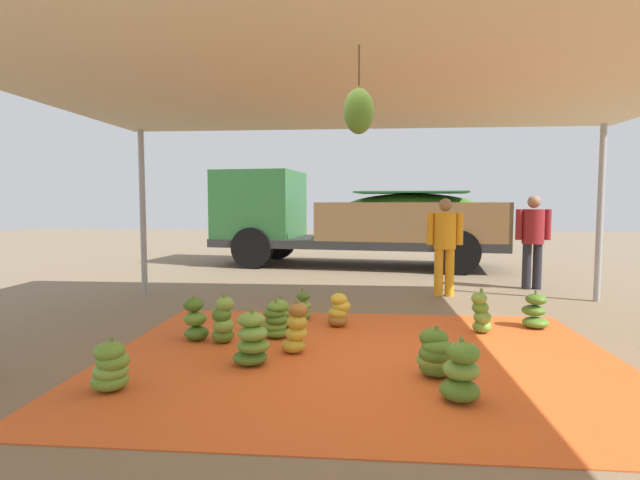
{
  "coord_description": "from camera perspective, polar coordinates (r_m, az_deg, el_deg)",
  "views": [
    {
      "loc": [
        0.01,
        -5.01,
        1.61
      ],
      "look_at": [
        -0.56,
        1.59,
        1.1
      ],
      "focal_mm": 27.85,
      "sensor_mm": 36.0,
      "label": 1
    }
  ],
  "objects": [
    {
      "name": "banana_bunch_0",
      "position": [
        5.01,
        -7.84,
        -11.41
      ],
      "size": [
        0.47,
        0.47,
        0.56
      ],
      "color": "#477523",
      "rests_on": "tarp_orange"
    },
    {
      "name": "tent_canopy",
      "position": [
        5.07,
        4.95,
        18.18
      ],
      "size": [
        8.0,
        7.0,
        2.9
      ],
      "color": "#9EA0A5",
      "rests_on": "ground"
    },
    {
      "name": "banana_bunch_10",
      "position": [
        6.0,
        -14.14,
        -8.97
      ],
      "size": [
        0.39,
        0.39,
        0.53
      ],
      "color": "#477523",
      "rests_on": "tarp_orange"
    },
    {
      "name": "banana_bunch_7",
      "position": [
        5.79,
        -11.07,
        -9.19
      ],
      "size": [
        0.36,
        0.38,
        0.56
      ],
      "color": "#518428",
      "rests_on": "tarp_orange"
    },
    {
      "name": "cargo_truck_main",
      "position": [
        12.51,
        3.09,
        2.59
      ],
      "size": [
        7.3,
        3.15,
        2.4
      ],
      "color": "#2D2D2D",
      "rests_on": "ground"
    },
    {
      "name": "banana_bunch_9",
      "position": [
        4.68,
        -22.91,
        -13.34
      ],
      "size": [
        0.44,
        0.44,
        0.46
      ],
      "color": "#60932D",
      "rests_on": "tarp_orange"
    },
    {
      "name": "banana_bunch_2",
      "position": [
        6.41,
        18.03,
        -8.07
      ],
      "size": [
        0.33,
        0.33,
        0.55
      ],
      "color": "#6B9E38",
      "rests_on": "tarp_orange"
    },
    {
      "name": "banana_bunch_8",
      "position": [
        4.29,
        15.91,
        -14.5
      ],
      "size": [
        0.43,
        0.45,
        0.51
      ],
      "color": "#477523",
      "rests_on": "tarp_orange"
    },
    {
      "name": "banana_bunch_11",
      "position": [
        4.76,
        13.09,
        -12.69
      ],
      "size": [
        0.42,
        0.43,
        0.48
      ],
      "color": "#477523",
      "rests_on": "tarp_orange"
    },
    {
      "name": "tarp_orange",
      "position": [
        5.26,
        4.74,
        -13.36
      ],
      "size": [
        5.27,
        4.05,
        0.01
      ],
      "primitive_type": "cube",
      "color": "#E05B23",
      "rests_on": "ground"
    },
    {
      "name": "worker_1",
      "position": [
        9.92,
        23.27,
        0.56
      ],
      "size": [
        0.63,
        0.39,
        1.73
      ],
      "color": "#26262D",
      "rests_on": "ground"
    },
    {
      "name": "banana_bunch_3",
      "position": [
        5.96,
        -5.09,
        -9.23
      ],
      "size": [
        0.41,
        0.4,
        0.48
      ],
      "color": "#518428",
      "rests_on": "tarp_orange"
    },
    {
      "name": "banana_bunch_1",
      "position": [
        6.42,
        -4.57,
        -8.48
      ],
      "size": [
        0.42,
        0.4,
        0.41
      ],
      "color": "#518428",
      "rests_on": "tarp_orange"
    },
    {
      "name": "banana_bunch_6",
      "position": [
        6.95,
        23.47,
        -7.62
      ],
      "size": [
        0.38,
        0.4,
        0.48
      ],
      "color": "#518428",
      "rests_on": "tarp_orange"
    },
    {
      "name": "ground_plane",
      "position": [
        8.17,
        4.83,
        -6.98
      ],
      "size": [
        40.0,
        40.0,
        0.0
      ],
      "primitive_type": "plane",
      "color": "#7F6B51"
    },
    {
      "name": "banana_bunch_4",
      "position": [
        5.35,
        -2.77,
        -10.23
      ],
      "size": [
        0.36,
        0.34,
        0.57
      ],
      "color": "gold",
      "rests_on": "tarp_orange"
    },
    {
      "name": "banana_bunch_5",
      "position": [
        6.45,
        2.18,
        -8.12
      ],
      "size": [
        0.35,
        0.35,
        0.47
      ],
      "color": "#996628",
      "rests_on": "tarp_orange"
    },
    {
      "name": "worker_0",
      "position": [
        8.69,
        14.13,
        0.08
      ],
      "size": [
        0.61,
        0.37,
        1.67
      ],
      "color": "orange",
      "rests_on": "ground"
    },
    {
      "name": "banana_bunch_12",
      "position": [
        6.84,
        -1.93,
        -7.66
      ],
      "size": [
        0.31,
        0.31,
        0.43
      ],
      "color": "#60932D",
      "rests_on": "tarp_orange"
    }
  ]
}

